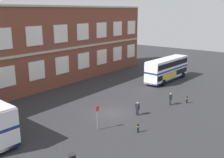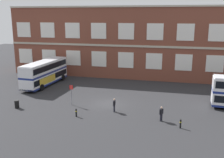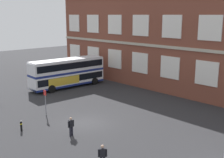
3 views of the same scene
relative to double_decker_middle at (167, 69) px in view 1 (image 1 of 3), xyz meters
name	(u,v)px [view 1 (image 1 of 3)]	position (x,y,z in m)	size (l,w,h in m)	color
ground_plane	(99,110)	(-18.82, 0.11, -2.15)	(120.00, 120.00, 0.00)	#2B2B2D
brick_terminal_building	(33,48)	(-16.62, 16.09, 4.29)	(50.70, 8.19, 13.17)	brown
double_decker_middle	(167,69)	(0.00, 0.00, 0.00)	(11.11, 3.27, 4.07)	silver
waiting_passenger	(137,108)	(-17.25, -4.74, -1.22)	(0.25, 0.63, 1.70)	black
second_passenger	(170,98)	(-11.46, -6.28, -1.22)	(0.47, 0.57, 1.70)	black
bus_stand_flag	(97,115)	(-23.30, -3.60, -0.51)	(0.44, 0.10, 2.70)	slate
safety_bollard_west	(187,100)	(-9.36, -7.75, -1.66)	(0.19, 0.19, 0.95)	black
safety_bollard_east	(138,128)	(-21.20, -7.36, -1.66)	(0.19, 0.19, 0.95)	black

